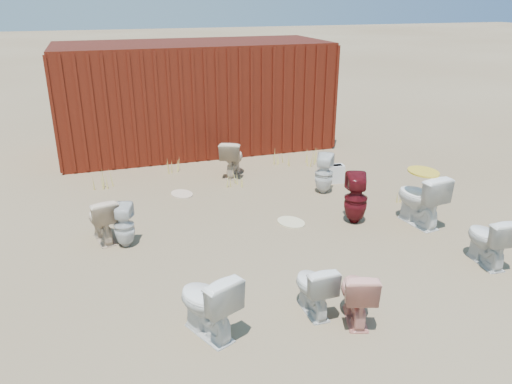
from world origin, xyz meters
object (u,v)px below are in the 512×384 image
object	(u,v)px
toilet_front_a	(207,303)
loose_tank	(331,174)
toilet_front_c	(313,287)
toilet_back_yellowlid	(420,199)
toilet_back_e	(324,174)
toilet_front_pink	(357,294)
toilet_front_maroon	(356,199)
toilet_back_a	(124,226)
toilet_back_beige_right	(232,158)
toilet_back_beige_left	(102,219)
shipping_container	(195,96)
toilet_front_e	(488,239)

from	to	relation	value
toilet_front_a	loose_tank	size ratio (longest dim) A/B	1.54
toilet_front_c	loose_tank	distance (m)	4.28
toilet_back_yellowlid	toilet_back_e	xyz separation A→B (m)	(-0.84, 1.68, -0.06)
toilet_front_pink	toilet_front_c	xyz separation A→B (m)	(-0.39, 0.28, -0.01)
toilet_front_maroon	toilet_back_yellowlid	bearing A→B (deg)	179.20
toilet_back_yellowlid	loose_tank	size ratio (longest dim) A/B	1.72
toilet_front_maroon	toilet_back_a	xyz separation A→B (m)	(-3.53, 0.29, -0.08)
toilet_front_a	toilet_back_beige_right	world-z (taller)	toilet_front_a
toilet_back_beige_left	toilet_front_maroon	bearing A→B (deg)	158.98
shipping_container	toilet_back_beige_right	distance (m)	2.43
toilet_front_pink	toilet_front_e	world-z (taller)	toilet_front_e
toilet_front_a	toilet_front_e	xyz separation A→B (m)	(3.89, 0.33, -0.03)
shipping_container	loose_tank	size ratio (longest dim) A/B	12.00
toilet_front_a	toilet_front_e	world-z (taller)	toilet_front_a
toilet_front_maroon	toilet_back_beige_left	xyz separation A→B (m)	(-3.82, 0.57, -0.06)
toilet_front_pink	toilet_front_c	world-z (taller)	toilet_front_pink
toilet_back_beige_left	loose_tank	size ratio (longest dim) A/B	1.36
toilet_front_e	loose_tank	distance (m)	3.51
toilet_back_beige_left	toilet_back_beige_right	distance (m)	3.35
toilet_back_beige_right	toilet_back_e	world-z (taller)	toilet_back_beige_right
toilet_front_e	toilet_back_yellowlid	xyz separation A→B (m)	(-0.13, 1.35, 0.07)
toilet_front_c	toilet_back_a	xyz separation A→B (m)	(-1.91, 2.30, 0.00)
toilet_back_yellowlid	loose_tank	xyz separation A→B (m)	(-0.49, 2.10, -0.25)
shipping_container	toilet_front_c	distance (m)	7.07
shipping_container	toilet_front_a	world-z (taller)	shipping_container
toilet_back_beige_left	shipping_container	bearing A→B (deg)	-130.00
shipping_container	toilet_front_c	world-z (taller)	shipping_container
toilet_front_pink	toilet_front_c	size ratio (longest dim) A/B	1.03
toilet_back_beige_right	toilet_front_e	bearing A→B (deg)	143.69
toilet_back_a	shipping_container	bearing A→B (deg)	-99.38
toilet_front_e	shipping_container	bearing A→B (deg)	-64.14
toilet_front_a	toilet_back_beige_right	xyz separation A→B (m)	(1.59, 4.77, -0.02)
toilet_front_maroon	toilet_back_beige_left	bearing A→B (deg)	12.08
toilet_front_pink	toilet_front_e	size ratio (longest dim) A/B	0.92
toilet_front_e	toilet_front_c	bearing A→B (deg)	11.44
toilet_front_maroon	toilet_back_beige_right	size ratio (longest dim) A/B	1.10
toilet_front_e	toilet_back_beige_right	size ratio (longest dim) A/B	0.97
toilet_back_a	toilet_front_a	bearing A→B (deg)	120.10
toilet_back_beige_right	toilet_back_yellowlid	world-z (taller)	toilet_back_yellowlid
loose_tank	toilet_back_a	bearing A→B (deg)	-153.76
toilet_front_e	toilet_back_e	bearing A→B (deg)	-67.34
toilet_front_maroon	toilet_back_beige_right	world-z (taller)	toilet_front_maroon
shipping_container	toilet_back_beige_left	size ratio (longest dim) A/B	8.80
shipping_container	toilet_back_a	distance (m)	5.19
shipping_container	toilet_back_yellowlid	size ratio (longest dim) A/B	6.99
toilet_back_beige_left	toilet_back_e	bearing A→B (deg)	178.42
toilet_front_c	toilet_back_beige_left	size ratio (longest dim) A/B	0.94
toilet_back_a	toilet_front_c	bearing A→B (deg)	143.39
toilet_back_e	toilet_back_a	bearing A→B (deg)	50.77
loose_tank	toilet_back_beige_left	bearing A→B (deg)	-158.56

